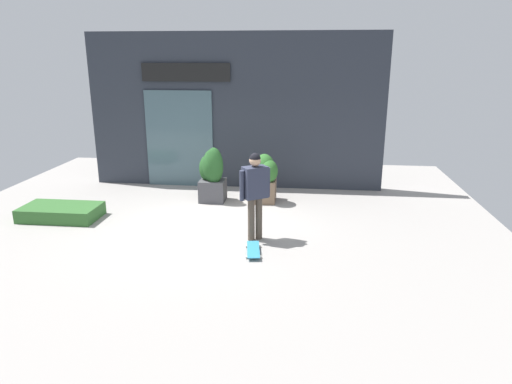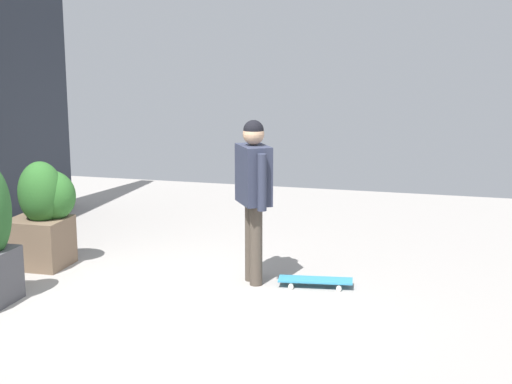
% 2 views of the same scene
% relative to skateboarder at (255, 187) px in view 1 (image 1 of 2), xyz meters
% --- Properties ---
extents(ground_plane, '(12.00, 12.00, 0.00)m').
position_rel_skateboarder_xyz_m(ground_plane, '(-0.95, 0.70, -1.03)').
color(ground_plane, '#9E9993').
extents(building_facade, '(7.68, 0.31, 3.98)m').
position_rel_skateboarder_xyz_m(building_facade, '(-1.01, 3.76, 0.94)').
color(building_facade, '#2D333D').
rests_on(building_facade, ground_plane).
extents(skateboarder, '(0.54, 0.46, 1.68)m').
position_rel_skateboarder_xyz_m(skateboarder, '(0.00, 0.00, 0.00)').
color(skateboarder, '#4C4238').
rests_on(skateboarder, ground_plane).
extents(skateboard, '(0.34, 0.77, 0.08)m').
position_rel_skateboarder_xyz_m(skateboard, '(0.04, -0.64, -0.97)').
color(skateboard, teal).
rests_on(skateboard, ground_plane).
extents(planter_box_left, '(0.61, 0.69, 1.17)m').
position_rel_skateboarder_xyz_m(planter_box_left, '(-0.02, 2.38, -0.43)').
color(planter_box_left, brown).
rests_on(planter_box_left, ground_plane).
extents(planter_box_right, '(0.64, 0.65, 1.34)m').
position_rel_skateboarder_xyz_m(planter_box_right, '(-1.31, 2.32, -0.34)').
color(planter_box_right, '#47474C').
rests_on(planter_box_right, ground_plane).
extents(hedge_ledge, '(1.63, 0.90, 0.28)m').
position_rel_skateboarder_xyz_m(hedge_ledge, '(-4.30, 0.71, -0.89)').
color(hedge_ledge, '#33662D').
rests_on(hedge_ledge, ground_plane).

